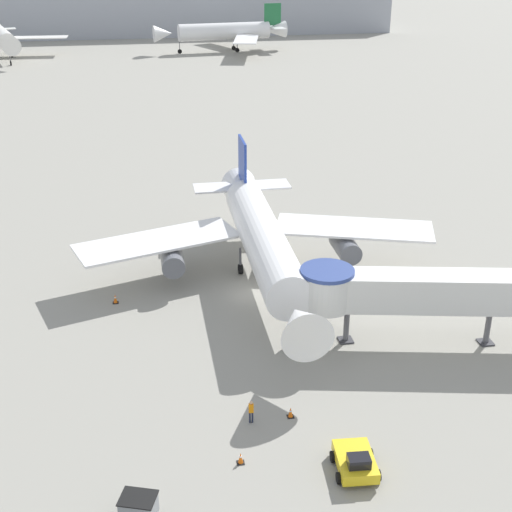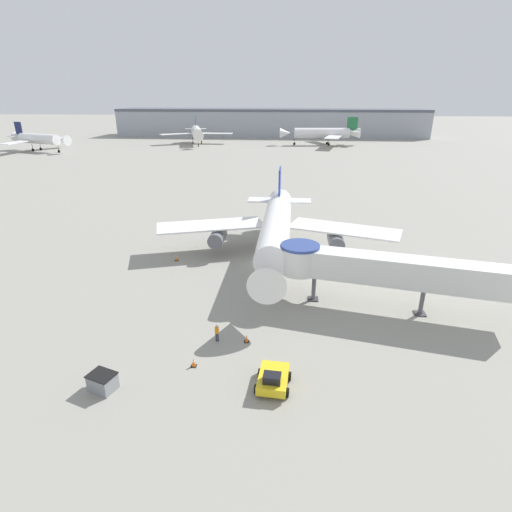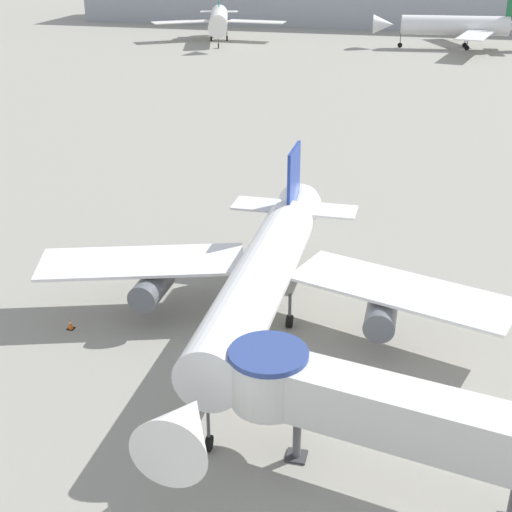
{
  "view_description": "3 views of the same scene",
  "coord_description": "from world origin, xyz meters",
  "px_view_note": "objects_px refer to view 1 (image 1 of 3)",
  "views": [
    {
      "loc": [
        -9.06,
        -54.98,
        29.27
      ],
      "look_at": [
        -0.48,
        -4.54,
        5.7
      ],
      "focal_mm": 50.0,
      "sensor_mm": 36.0,
      "label": 1
    },
    {
      "loc": [
        3.25,
        -47.8,
        20.6
      ],
      "look_at": [
        -0.69,
        -5.79,
        3.49
      ],
      "focal_mm": 28.0,
      "sensor_mm": 36.0,
      "label": 2
    },
    {
      "loc": [
        10.77,
        -38.5,
        25.59
      ],
      "look_at": [
        0.71,
        2.95,
        5.75
      ],
      "focal_mm": 50.0,
      "sensor_mm": 36.0,
      "label": 3
    }
  ],
  "objects_px": {
    "jet_bridge": "(432,291)",
    "traffic_cone_near_nose": "(291,412)",
    "main_airplane": "(262,238)",
    "traffic_cone_port_wing": "(115,299)",
    "ground_crew_marshaller": "(251,410)",
    "service_container_gray": "(139,507)",
    "pushback_tug_yellow": "(356,462)",
    "background_jet_green_tail": "(227,31)",
    "background_jet_teal_tail": "(2,38)",
    "traffic_cone_apron_front": "(241,458)"
  },
  "relations": [
    {
      "from": "main_airplane",
      "to": "service_container_gray",
      "type": "bearing_deg",
      "value": -113.25
    },
    {
      "from": "background_jet_green_tail",
      "to": "service_container_gray",
      "type": "bearing_deg",
      "value": -15.22
    },
    {
      "from": "pushback_tug_yellow",
      "to": "traffic_cone_port_wing",
      "type": "height_order",
      "value": "pushback_tug_yellow"
    },
    {
      "from": "traffic_cone_near_nose",
      "to": "main_airplane",
      "type": "bearing_deg",
      "value": 85.37
    },
    {
      "from": "main_airplane",
      "to": "ground_crew_marshaller",
      "type": "bearing_deg",
      "value": -102.02
    },
    {
      "from": "main_airplane",
      "to": "jet_bridge",
      "type": "distance_m",
      "value": 16.45
    },
    {
      "from": "background_jet_green_tail",
      "to": "background_jet_teal_tail",
      "type": "bearing_deg",
      "value": -93.43
    },
    {
      "from": "service_container_gray",
      "to": "ground_crew_marshaller",
      "type": "bearing_deg",
      "value": 43.76
    },
    {
      "from": "pushback_tug_yellow",
      "to": "background_jet_teal_tail",
      "type": "height_order",
      "value": "background_jet_teal_tail"
    },
    {
      "from": "service_container_gray",
      "to": "traffic_cone_port_wing",
      "type": "xyz_separation_m",
      "value": [
        -1.51,
        25.09,
        -0.29
      ]
    },
    {
      "from": "jet_bridge",
      "to": "service_container_gray",
      "type": "distance_m",
      "value": 26.98
    },
    {
      "from": "jet_bridge",
      "to": "background_jet_teal_tail",
      "type": "xyz_separation_m",
      "value": [
        -51.86,
        142.75,
        0.64
      ]
    },
    {
      "from": "service_container_gray",
      "to": "background_jet_green_tail",
      "type": "height_order",
      "value": "background_jet_green_tail"
    },
    {
      "from": "traffic_cone_apron_front",
      "to": "background_jet_green_tail",
      "type": "bearing_deg",
      "value": 82.75
    },
    {
      "from": "traffic_cone_port_wing",
      "to": "pushback_tug_yellow",
      "type": "bearing_deg",
      "value": -59.02
    },
    {
      "from": "main_airplane",
      "to": "background_jet_green_tail",
      "type": "xyz_separation_m",
      "value": [
        14.39,
        132.81,
        0.79
      ]
    },
    {
      "from": "background_jet_teal_tail",
      "to": "main_airplane",
      "type": "bearing_deg",
      "value": -88.05
    },
    {
      "from": "jet_bridge",
      "to": "traffic_cone_port_wing",
      "type": "distance_m",
      "value": 26.43
    },
    {
      "from": "jet_bridge",
      "to": "traffic_cone_port_wing",
      "type": "xyz_separation_m",
      "value": [
        -23.9,
        10.52,
        -4.08
      ]
    },
    {
      "from": "pushback_tug_yellow",
      "to": "ground_crew_marshaller",
      "type": "distance_m",
      "value": 7.72
    },
    {
      "from": "main_airplane",
      "to": "background_jet_green_tail",
      "type": "distance_m",
      "value": 133.59
    },
    {
      "from": "traffic_cone_near_nose",
      "to": "background_jet_green_tail",
      "type": "height_order",
      "value": "background_jet_green_tail"
    },
    {
      "from": "service_container_gray",
      "to": "traffic_cone_near_nose",
      "type": "bearing_deg",
      "value": 35.68
    },
    {
      "from": "main_airplane",
      "to": "ground_crew_marshaller",
      "type": "distance_m",
      "value": 20.66
    },
    {
      "from": "pushback_tug_yellow",
      "to": "ground_crew_marshaller",
      "type": "height_order",
      "value": "ground_crew_marshaller"
    },
    {
      "from": "ground_crew_marshaller",
      "to": "background_jet_green_tail",
      "type": "xyz_separation_m",
      "value": [
        18.64,
        152.75,
        4.12
      ]
    },
    {
      "from": "jet_bridge",
      "to": "traffic_cone_apron_front",
      "type": "distance_m",
      "value": 20.22
    },
    {
      "from": "main_airplane",
      "to": "service_container_gray",
      "type": "relative_size",
      "value": 14.36
    },
    {
      "from": "main_airplane",
      "to": "jet_bridge",
      "type": "xyz_separation_m",
      "value": [
        10.79,
        -12.41,
        0.17
      ]
    },
    {
      "from": "pushback_tug_yellow",
      "to": "traffic_cone_near_nose",
      "type": "xyz_separation_m",
      "value": [
        -2.67,
        5.72,
        -0.37
      ]
    },
    {
      "from": "jet_bridge",
      "to": "background_jet_teal_tail",
      "type": "height_order",
      "value": "background_jet_teal_tail"
    },
    {
      "from": "ground_crew_marshaller",
      "to": "traffic_cone_port_wing",
      "type": "bearing_deg",
      "value": -58.73
    },
    {
      "from": "traffic_cone_port_wing",
      "to": "traffic_cone_apron_front",
      "type": "bearing_deg",
      "value": -70.73
    },
    {
      "from": "pushback_tug_yellow",
      "to": "background_jet_teal_tail",
      "type": "relative_size",
      "value": 0.11
    },
    {
      "from": "background_jet_green_tail",
      "to": "traffic_cone_port_wing",
      "type": "bearing_deg",
      "value": -17.52
    },
    {
      "from": "main_airplane",
      "to": "traffic_cone_near_nose",
      "type": "distance_m",
      "value": 20.25
    },
    {
      "from": "jet_bridge",
      "to": "traffic_cone_near_nose",
      "type": "relative_size",
      "value": 30.39
    },
    {
      "from": "traffic_cone_near_nose",
      "to": "service_container_gray",
      "type": "bearing_deg",
      "value": -144.32
    },
    {
      "from": "jet_bridge",
      "to": "background_jet_green_tail",
      "type": "height_order",
      "value": "background_jet_green_tail"
    },
    {
      "from": "traffic_cone_near_nose",
      "to": "background_jet_teal_tail",
      "type": "distance_m",
      "value": 155.31
    },
    {
      "from": "jet_bridge",
      "to": "traffic_cone_near_nose",
      "type": "height_order",
      "value": "jet_bridge"
    },
    {
      "from": "pushback_tug_yellow",
      "to": "traffic_cone_near_nose",
      "type": "height_order",
      "value": "pushback_tug_yellow"
    },
    {
      "from": "ground_crew_marshaller",
      "to": "traffic_cone_near_nose",
      "type": "bearing_deg",
      "value": -171.89
    },
    {
      "from": "main_airplane",
      "to": "traffic_cone_port_wing",
      "type": "xyz_separation_m",
      "value": [
        -13.11,
        -1.89,
        -3.9
      ]
    },
    {
      "from": "service_container_gray",
      "to": "traffic_cone_apron_front",
      "type": "bearing_deg",
      "value": 28.57
    },
    {
      "from": "pushback_tug_yellow",
      "to": "main_airplane",
      "type": "bearing_deg",
      "value": 96.51
    },
    {
      "from": "traffic_cone_apron_front",
      "to": "background_jet_teal_tail",
      "type": "distance_m",
      "value": 158.12
    },
    {
      "from": "pushback_tug_yellow",
      "to": "background_jet_green_tail",
      "type": "xyz_separation_m",
      "value": [
        13.32,
        158.33,
        4.36
      ]
    },
    {
      "from": "pushback_tug_yellow",
      "to": "service_container_gray",
      "type": "bearing_deg",
      "value": -169.32
    },
    {
      "from": "traffic_cone_apron_front",
      "to": "main_airplane",
      "type": "bearing_deg",
      "value": 76.9
    }
  ]
}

